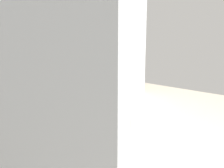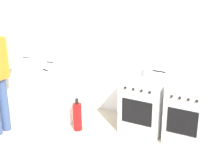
% 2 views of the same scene
% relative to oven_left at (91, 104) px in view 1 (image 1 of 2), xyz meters
% --- Properties ---
extents(ground_plane, '(8.00, 8.00, 0.00)m').
position_rel_oven_left_xyz_m(ground_plane, '(-0.35, -1.58, -0.43)').
color(ground_plane, '#ADA38E').
extents(back_wall, '(6.00, 0.10, 2.60)m').
position_rel_oven_left_xyz_m(back_wall, '(-0.35, 0.37, 0.87)').
color(back_wall, silver).
rests_on(back_wall, ground).
extents(counter_unit, '(1.30, 0.70, 0.90)m').
position_rel_oven_left_xyz_m(counter_unit, '(-1.70, -0.38, 0.02)').
color(counter_unit, silver).
rests_on(counter_unit, ground).
extents(oven_left, '(0.60, 0.62, 0.85)m').
position_rel_oven_left_xyz_m(oven_left, '(0.00, 0.00, 0.00)').
color(oven_left, white).
rests_on(oven_left, ground).
extents(oven_right, '(0.55, 0.62, 0.85)m').
position_rel_oven_left_xyz_m(oven_right, '(0.65, -0.00, -0.00)').
color(oven_right, white).
rests_on(oven_right, ground).
extents(pot, '(0.35, 0.17, 0.11)m').
position_rel_oven_left_xyz_m(pot, '(0.03, -0.02, 0.48)').
color(pot, gray).
rests_on(pot, oven_left).
extents(knife_utility, '(0.25, 0.05, 0.01)m').
position_rel_oven_left_xyz_m(knife_utility, '(-1.53, -0.27, 0.48)').
color(knife_utility, silver).
rests_on(knife_utility, counter_unit).
extents(knife_bread, '(0.34, 0.13, 0.01)m').
position_rel_oven_left_xyz_m(knife_bread, '(-1.20, -0.62, 0.48)').
color(knife_bread, silver).
rests_on(knife_bread, counter_unit).
extents(knife_chef, '(0.30, 0.14, 0.01)m').
position_rel_oven_left_xyz_m(knife_chef, '(-1.87, -0.22, 0.48)').
color(knife_chef, silver).
rests_on(knife_chef, counter_unit).
extents(person, '(0.25, 0.56, 1.68)m').
position_rel_oven_left_xyz_m(person, '(-1.83, -1.03, 0.58)').
color(person, '#384C7A').
rests_on(person, ground).
extents(fire_extinguisher, '(0.13, 0.13, 0.50)m').
position_rel_oven_left_xyz_m(fire_extinguisher, '(-0.87, -0.48, -0.21)').
color(fire_extinguisher, red).
rests_on(fire_extinguisher, ground).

